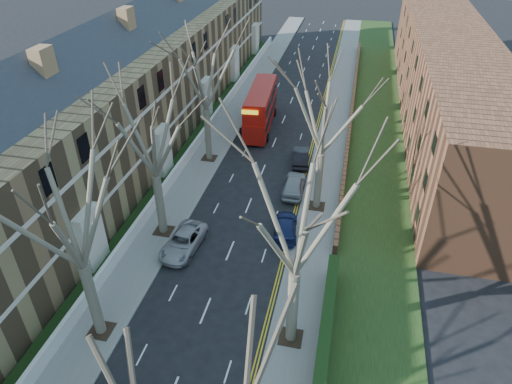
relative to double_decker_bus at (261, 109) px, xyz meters
The scene contains 16 objects.
pavement_left 5.04m from the double_decker_bus, 145.38° to the left, with size 3.00×102.00×0.12m, color slate.
pavement_right 8.89m from the double_decker_bus, 17.51° to the left, with size 3.00×102.00×0.12m, color slate.
terrace_left 13.06m from the double_decker_bus, 154.66° to the right, with size 9.70×78.00×13.60m.
flats_right 20.96m from the double_decker_bus, 18.52° to the left, with size 13.97×54.00×10.00m.
front_wall_left 7.81m from the double_decker_bus, 135.06° to the right, with size 0.30×78.00×1.00m.
grass_verge_right 13.16m from the double_decker_bus, 11.53° to the left, with size 6.00×102.00×0.06m.
tree_left_mid 31.47m from the double_decker_bus, 96.50° to the right, with size 10.50×10.50×14.71m.
tree_left_far 21.86m from the double_decker_bus, 99.64° to the right, with size 10.15×10.15×14.22m.
tree_left_dist 11.70m from the double_decker_bus, 112.40° to the right, with size 10.50×10.50×14.71m.
tree_right_mid 30.40m from the double_decker_bus, 74.39° to the right, with size 10.50×10.50×14.71m.
tree_right_far 17.90m from the double_decker_bus, 61.14° to the right, with size 10.15×10.15×14.22m.
double_decker_bus is the anchor object (origin of this frame).
car_left_far 22.03m from the double_decker_bus, 93.12° to the right, with size 2.28×4.94×1.37m, color #A1A0A5.
car_right_near 19.44m from the double_decker_bus, 72.17° to the right, with size 1.79×4.40×1.28m, color navy.
car_right_mid 13.77m from the double_decker_bus, 65.42° to the right, with size 1.84×4.58×1.56m, color #909398.
car_right_far 9.25m from the double_decker_bus, 52.21° to the right, with size 1.49×4.28×1.41m, color black.
Camera 1 is at (7.58, -10.01, 22.62)m, focal length 32.00 mm.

